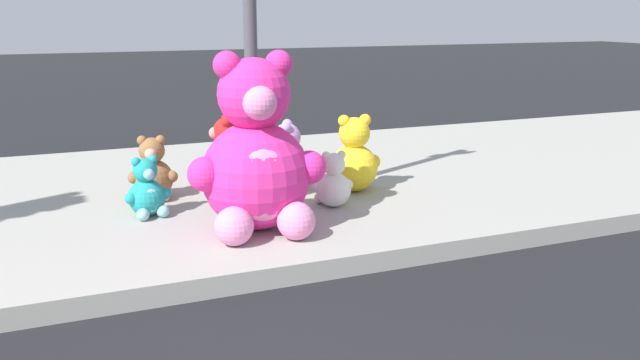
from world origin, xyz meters
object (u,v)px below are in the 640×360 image
(plush_red, at_px, (225,155))
(plush_lavender, at_px, (285,162))
(sign_pole, at_px, (250,3))
(plush_brown, at_px, (153,173))
(plush_pink_large, at_px, (256,160))
(plush_teal, at_px, (147,192))
(plush_white, at_px, (333,184))
(plush_yellow, at_px, (353,160))

(plush_red, bearing_deg, plush_lavender, -48.63)
(sign_pole, relative_size, plush_brown, 5.61)
(sign_pole, height_order, plush_pink_large, sign_pole)
(plush_red, bearing_deg, plush_teal, -135.12)
(plush_brown, height_order, plush_white, plush_brown)
(plush_brown, distance_m, plush_teal, 0.54)
(plush_lavender, relative_size, plush_teal, 1.31)
(sign_pole, relative_size, plush_lavender, 4.90)
(plush_brown, distance_m, plush_yellow, 1.82)
(plush_brown, relative_size, plush_white, 1.17)
(plush_brown, bearing_deg, plush_yellow, -13.55)
(plush_lavender, height_order, plush_yellow, plush_yellow)
(plush_red, height_order, plush_yellow, plush_yellow)
(plush_white, height_order, plush_red, plush_red)
(plush_pink_large, relative_size, plush_brown, 2.39)
(plush_brown, distance_m, plush_red, 0.83)
(plush_pink_large, relative_size, plush_teal, 2.73)
(plush_red, distance_m, plush_yellow, 1.28)
(plush_lavender, xyz_separation_m, plush_yellow, (0.58, -0.28, 0.03))
(plush_lavender, distance_m, plush_red, 0.67)
(plush_brown, bearing_deg, plush_teal, -103.67)
(sign_pole, distance_m, plush_brown, 1.76)
(sign_pole, bearing_deg, plush_brown, 141.40)
(plush_yellow, bearing_deg, sign_pole, -170.04)
(plush_pink_large, bearing_deg, plush_red, 84.66)
(plush_brown, relative_size, plush_lavender, 0.87)
(plush_brown, bearing_deg, plush_pink_large, -63.04)
(plush_red, bearing_deg, plush_pink_large, -95.34)
(plush_yellow, bearing_deg, plush_brown, 166.45)
(plush_brown, bearing_deg, sign_pole, -38.60)
(plush_lavender, height_order, plush_white, plush_lavender)
(plush_pink_large, height_order, plush_brown, plush_pink_large)
(sign_pole, distance_m, plush_yellow, 1.75)
(sign_pole, xyz_separation_m, plush_teal, (-0.89, 0.08, -1.50))
(plush_white, xyz_separation_m, plush_red, (-0.64, 1.19, 0.07))
(plush_lavender, bearing_deg, plush_teal, -164.26)
(sign_pole, height_order, plush_teal, sign_pole)
(plush_brown, xyz_separation_m, plush_yellow, (1.77, -0.43, 0.06))
(plush_brown, height_order, plush_lavender, plush_lavender)
(plush_pink_large, distance_m, plush_yellow, 1.42)
(plush_teal, bearing_deg, plush_yellow, 2.87)
(sign_pole, bearing_deg, plush_white, -19.85)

